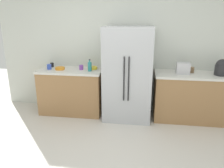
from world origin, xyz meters
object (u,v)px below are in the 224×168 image
toaster (183,68)px  cup_d (52,65)px  bottle_a (90,66)px  bowl_a (60,68)px  cup_b (49,67)px  refrigerator (128,74)px  cup_c (81,67)px  rice_cooker (222,68)px  bowl_c (93,68)px  cup_a (192,70)px

toaster → cup_d: 2.60m
bottle_a → bowl_a: 0.62m
toaster → cup_b: 2.55m
refrigerator → cup_b: size_ratio=17.45×
bottle_a → cup_b: 0.83m
cup_c → refrigerator: bearing=-6.0°
cup_c → cup_d: cup_c is taller
rice_cooker → bowl_c: rice_cooker is taller
cup_b → cup_c: (0.63, 0.07, -0.00)m
bottle_a → cup_c: (-0.20, 0.10, -0.05)m
rice_cooker → refrigerator: bearing=-178.4°
cup_d → bowl_c: (0.87, -0.07, -0.02)m
refrigerator → rice_cooker: size_ratio=5.97×
bottle_a → cup_d: size_ratio=2.65×
rice_cooker → cup_a: bearing=165.5°
rice_cooker → bowl_c: (-2.37, 0.13, -0.11)m
refrigerator → cup_c: (-0.93, 0.10, 0.07)m
refrigerator → rice_cooker: 1.66m
rice_cooker → cup_b: (-3.22, -0.02, -0.09)m
refrigerator → bowl_c: size_ratio=9.15×
toaster → cup_d: (-2.59, 0.19, -0.06)m
cup_a → cup_c: 2.11m
rice_cooker → bottle_a: (-2.39, -0.05, -0.04)m
cup_a → cup_c: size_ratio=1.11×
cup_d → bowl_c: cup_d is taller
refrigerator → cup_a: 1.19m
cup_a → cup_b: cup_a is taller
refrigerator → bottle_a: bearing=-179.9°
refrigerator → toaster: 1.00m
toaster → cup_c: bearing=178.6°
bottle_a → cup_c: 0.22m
cup_a → bowl_a: (-2.52, -0.13, -0.03)m
bottle_a → cup_c: bearing=153.5°
toaster → bottle_a: (-1.72, -0.05, -0.01)m
cup_c → cup_d: 0.68m
cup_d → cup_c: bearing=-12.3°
bowl_c → refrigerator: bearing=-13.8°
refrigerator → bowl_c: (-0.72, 0.18, 0.05)m
toaster → rice_cooker: rice_cooker is taller
cup_d → bowl_a: (0.25, -0.21, -0.02)m
cup_c → bowl_c: cup_c is taller
cup_a → bottle_a: bearing=-174.9°
cup_d → bowl_c: 0.88m
rice_cooker → cup_d: bearing=176.5°
cup_d → bowl_c: size_ratio=0.46×
rice_cooker → cup_a: size_ratio=2.83×
bottle_a → cup_c: size_ratio=2.48×
toaster → rice_cooker: bearing=-0.3°
cup_b → cup_d: bearing=99.0°
bowl_c → bottle_a: bearing=-93.6°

